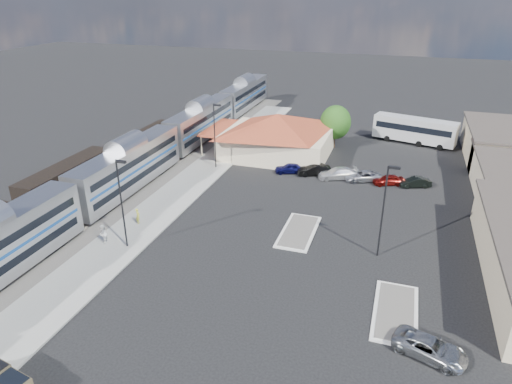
% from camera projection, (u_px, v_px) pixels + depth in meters
% --- Properties ---
extents(ground, '(280.00, 280.00, 0.00)m').
position_uv_depth(ground, '(255.00, 235.00, 45.99)').
color(ground, black).
rests_on(ground, ground).
extents(railbed, '(16.00, 100.00, 0.12)m').
position_uv_depth(railbed, '(120.00, 180.00, 58.85)').
color(railbed, '#4C4944').
rests_on(railbed, ground).
extents(platform, '(5.50, 92.00, 0.18)m').
position_uv_depth(platform, '(176.00, 196.00, 54.55)').
color(platform, gray).
rests_on(platform, ground).
extents(passenger_train, '(3.00, 104.00, 5.55)m').
position_uv_depth(passenger_train, '(129.00, 169.00, 55.01)').
color(passenger_train, silver).
rests_on(passenger_train, ground).
extents(freight_cars, '(2.80, 46.00, 4.00)m').
position_uv_depth(freight_cars, '(68.00, 181.00, 53.79)').
color(freight_cars, black).
rests_on(freight_cars, ground).
extents(station_depot, '(18.35, 12.24, 6.20)m').
position_uv_depth(station_depot, '(277.00, 134.00, 66.77)').
color(station_depot, beige).
rests_on(station_depot, ground).
extents(traffic_island_south, '(3.30, 7.50, 0.21)m').
position_uv_depth(traffic_island_south, '(299.00, 231.00, 46.54)').
color(traffic_island_south, silver).
rests_on(traffic_island_south, ground).
extents(traffic_island_north, '(3.30, 7.50, 0.21)m').
position_uv_depth(traffic_island_north, '(395.00, 312.00, 35.04)').
color(traffic_island_north, silver).
rests_on(traffic_island_north, ground).
extents(lamp_plat_s, '(1.08, 0.25, 9.00)m').
position_uv_depth(lamp_plat_s, '(122.00, 197.00, 41.69)').
color(lamp_plat_s, black).
rests_on(lamp_plat_s, ground).
extents(lamp_plat_n, '(1.08, 0.25, 9.00)m').
position_uv_depth(lamp_plat_n, '(215.00, 131.00, 60.73)').
color(lamp_plat_n, black).
rests_on(lamp_plat_n, ground).
extents(lamp_lot, '(1.08, 0.25, 9.00)m').
position_uv_depth(lamp_lot, '(385.00, 204.00, 40.35)').
color(lamp_lot, black).
rests_on(lamp_lot, ground).
extents(tree_depot, '(4.71, 4.71, 6.63)m').
position_uv_depth(tree_depot, '(335.00, 122.00, 69.45)').
color(tree_depot, '#382314').
rests_on(tree_depot, ground).
extents(suv, '(5.40, 3.72, 1.37)m').
position_uv_depth(suv, '(430.00, 348.00, 30.74)').
color(suv, '#979B9E').
rests_on(suv, ground).
extents(coach_bus, '(12.95, 5.94, 4.07)m').
position_uv_depth(coach_bus, '(415.00, 129.00, 72.02)').
color(coach_bus, white).
rests_on(coach_bus, ground).
extents(person_a, '(0.61, 0.73, 1.70)m').
position_uv_depth(person_a, '(138.00, 216.00, 47.67)').
color(person_a, gold).
rests_on(person_a, platform).
extents(person_b, '(0.97, 1.10, 1.91)m').
position_uv_depth(person_b, '(103.00, 234.00, 43.95)').
color(person_b, white).
rests_on(person_b, platform).
extents(parked_car_a, '(4.28, 2.80, 1.36)m').
position_uv_depth(parked_car_a, '(290.00, 168.00, 61.12)').
color(parked_car_a, '#0E0E46').
rests_on(parked_car_a, ground).
extents(parked_car_b, '(4.72, 3.26, 1.48)m').
position_uv_depth(parked_car_b, '(314.00, 170.00, 60.44)').
color(parked_car_b, black).
rests_on(parked_car_b, ground).
extents(parked_car_c, '(5.48, 3.91, 1.47)m').
position_uv_depth(parked_car_c, '(338.00, 173.00, 59.27)').
color(parked_car_c, silver).
rests_on(parked_car_c, ground).
extents(parked_car_d, '(5.19, 3.86, 1.31)m').
position_uv_depth(parked_car_d, '(363.00, 176.00, 58.66)').
color(parked_car_d, '#9B9DA4').
rests_on(parked_car_d, ground).
extents(parked_car_e, '(4.16, 2.88, 1.31)m').
position_uv_depth(parked_car_e, '(388.00, 180.00, 57.49)').
color(parked_car_e, maroon).
rests_on(parked_car_e, ground).
extents(parked_car_f, '(4.11, 2.62, 1.28)m').
position_uv_depth(parked_car_f, '(415.00, 182.00, 56.85)').
color(parked_car_f, black).
rests_on(parked_car_f, ground).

